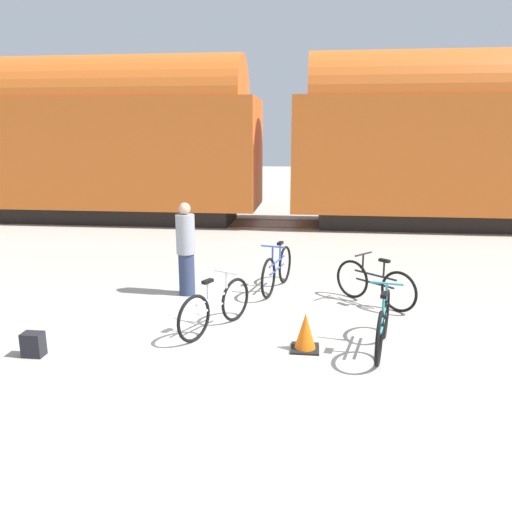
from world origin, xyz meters
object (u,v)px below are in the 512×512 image
at_px(freight_train, 276,136).
at_px(bicycle_teal, 383,324).
at_px(bicycle_black, 374,284).
at_px(backpack, 33,344).
at_px(traffic_cone, 305,333).
at_px(person_in_grey, 186,249).
at_px(bicycle_silver, 216,307).
at_px(bicycle_blue, 277,270).

bearing_deg(freight_train, bicycle_teal, -77.04).
bearing_deg(bicycle_black, backpack, -150.92).
bearing_deg(bicycle_black, traffic_cone, -119.65).
distance_m(freight_train, backpack, 11.37).
distance_m(bicycle_black, person_in_grey, 3.51).
bearing_deg(freight_train, bicycle_black, -73.28).
relative_size(freight_train, bicycle_black, 18.24).
relative_size(bicycle_black, bicycle_silver, 0.83).
bearing_deg(bicycle_teal, bicycle_blue, 122.60).
bearing_deg(traffic_cone, person_in_grey, 135.23).
relative_size(bicycle_teal, bicycle_blue, 0.94).
bearing_deg(bicycle_teal, bicycle_silver, 169.55).
bearing_deg(bicycle_blue, bicycle_silver, -109.91).
xyz_separation_m(person_in_grey, traffic_cone, (2.29, -2.27, -0.63)).
xyz_separation_m(bicycle_teal, bicycle_blue, (-1.68, 2.63, 0.01)).
distance_m(bicycle_blue, backpack, 4.60).
height_order(freight_train, bicycle_silver, freight_train).
distance_m(person_in_grey, traffic_cone, 3.28).
bearing_deg(backpack, traffic_cone, 9.80).
xyz_separation_m(freight_train, bicycle_silver, (-0.17, -9.55, -2.51)).
relative_size(bicycle_blue, traffic_cone, 3.25).
xyz_separation_m(bicycle_blue, person_in_grey, (-1.68, -0.47, 0.48)).
xyz_separation_m(bicycle_teal, bicycle_silver, (-2.47, 0.46, -0.01)).
relative_size(freight_train, bicycle_blue, 13.32).
relative_size(bicycle_black, person_in_grey, 0.74).
height_order(freight_train, bicycle_teal, freight_train).
bearing_deg(bicycle_black, person_in_grey, 176.97).
height_order(bicycle_silver, traffic_cone, bicycle_silver).
bearing_deg(person_in_grey, bicycle_silver, -127.82).
xyz_separation_m(bicycle_silver, traffic_cone, (1.39, -0.56, -0.12)).
distance_m(freight_train, bicycle_silver, 9.88).
distance_m(freight_train, bicycle_teal, 10.57).
height_order(bicycle_blue, traffic_cone, bicycle_blue).
distance_m(bicycle_blue, bicycle_black, 1.91).
xyz_separation_m(bicycle_blue, bicycle_black, (1.79, -0.65, -0.02)).
distance_m(freight_train, traffic_cone, 10.52).
height_order(bicycle_black, backpack, bicycle_black).
height_order(bicycle_silver, backpack, bicycle_silver).
relative_size(person_in_grey, backpack, 5.17).
bearing_deg(backpack, person_in_grey, 63.86).
distance_m(bicycle_black, backpack, 5.61).
bearing_deg(bicycle_blue, bicycle_black, -20.01).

